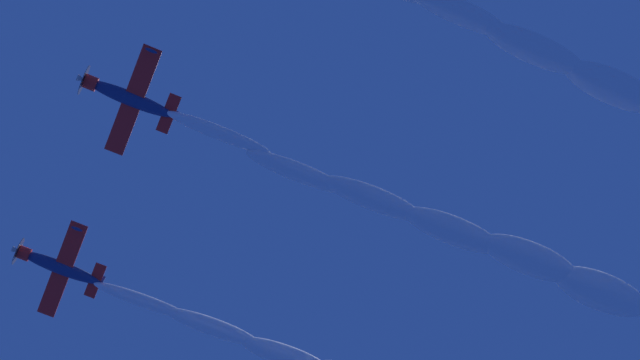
{
  "coord_description": "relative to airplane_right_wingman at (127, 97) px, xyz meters",
  "views": [
    {
      "loc": [
        -22.05,
        18.37,
        1.73
      ],
      "look_at": [
        -13.12,
        -7.39,
        68.65
      ],
      "focal_mm": 52.19,
      "sensor_mm": 36.0,
      "label": 1
    }
  ],
  "objects": [
    {
      "name": "airplane_right_wingman",
      "position": [
        0.0,
        0.0,
        0.0
      ],
      "size": [
        7.18,
        7.36,
        2.55
      ],
      "color": "navy"
    },
    {
      "name": "airplane_outer_left",
      "position": [
        11.74,
        -11.8,
        1.6
      ],
      "size": [
        7.15,
        7.35,
        2.6
      ],
      "color": "navy"
    },
    {
      "name": "smoke_trail_right_wingman",
      "position": [
        -22.39,
        -20.42,
        -0.71
      ],
      "size": [
        31.94,
        29.65,
        3.25
      ],
      "color": "white"
    },
    {
      "name": "smoke_trail_left_wingman",
      "position": [
        -32.26,
        -9.25,
        1.38
      ],
      "size": [
        31.49,
        29.72,
        3.32
      ],
      "color": "white"
    }
  ]
}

